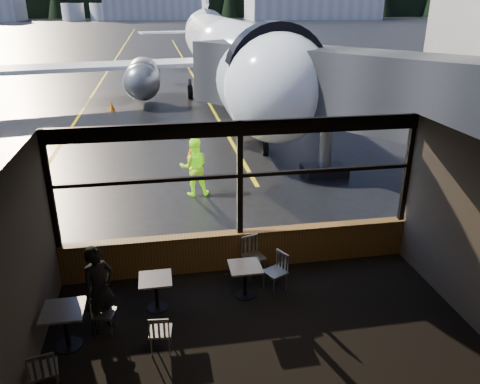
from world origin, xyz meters
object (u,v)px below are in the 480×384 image
object	(u,v)px
jet_bridge	(317,111)
cafe_table_near	(245,281)
chair_left_s	(44,370)
chair_near_n	(254,258)
ground_crew	(194,167)
cafe_table_mid	(156,293)
cone_nose	(191,152)
cafe_table_left	(66,328)
chair_near_e	(275,272)
passenger	(99,290)
chair_mid_s	(161,332)
airliner	(226,8)
chair_mid_w	(104,314)
cone_wing	(112,106)

from	to	relation	value
jet_bridge	cafe_table_near	size ratio (longest dim) A/B	15.31
cafe_table_near	chair_left_s	bearing A→B (deg)	-149.94
chair_near_n	ground_crew	size ratio (longest dim) A/B	0.51
ground_crew	cafe_table_mid	bearing A→B (deg)	78.51
cafe_table_near	cone_nose	world-z (taller)	cafe_table_near
cafe_table_left	cone_nose	distance (m)	11.19
jet_bridge	chair_near_e	bearing A→B (deg)	-114.70
cafe_table_left	passenger	bearing A→B (deg)	34.50
chair_mid_s	passenger	xyz separation A→B (m)	(-1.07, 0.80, 0.47)
chair_left_s	chair_near_n	bearing A→B (deg)	22.39
cafe_table_mid	chair_mid_s	world-z (taller)	chair_mid_s
jet_bridge	airliner	bearing A→B (deg)	93.01
cafe_table_mid	cafe_table_left	world-z (taller)	cafe_table_left
cafe_table_near	chair_mid_w	bearing A→B (deg)	-165.74
cafe_table_left	chair_near_n	world-z (taller)	chair_near_n
cafe_table_mid	cafe_table_left	xyz separation A→B (m)	(-1.60, -0.88, 0.04)
chair_left_s	passenger	size ratio (longest dim) A/B	0.52
passenger	cone_nose	distance (m)	10.66
chair_mid_w	passenger	xyz separation A→B (m)	(-0.05, 0.11, 0.46)
chair_mid_s	cone_wing	size ratio (longest dim) A/B	1.60
cafe_table_mid	cafe_table_near	bearing A→B (deg)	3.93
cafe_table_left	chair_near_e	xyz separation A→B (m)	(4.11, 1.09, 0.04)
chair_near_n	chair_left_s	xyz separation A→B (m)	(-3.93, -2.81, -0.02)
chair_mid_s	chair_mid_w	size ratio (longest dim) A/B	0.99
cafe_table_left	chair_mid_s	distance (m)	1.71
chair_near_e	passenger	world-z (taller)	passenger
jet_bridge	ground_crew	world-z (taller)	jet_bridge
chair_near_e	chair_mid_w	distance (m)	3.56
chair_mid_w	cone_wing	bearing A→B (deg)	-165.50
passenger	chair_mid_w	bearing A→B (deg)	-106.77
chair_mid_s	cafe_table_left	bearing A→B (deg)	172.79
airliner	cone_nose	world-z (taller)	airliner
airliner	jet_bridge	world-z (taller)	airliner
cone_wing	chair_left_s	bearing A→B (deg)	-88.39
cafe_table_mid	chair_near_e	distance (m)	2.52
cafe_table_near	ground_crew	size ratio (longest dim) A/B	0.39
cafe_table_mid	ground_crew	distance (m)	6.18
chair_left_s	chair_near_e	bearing A→B (deg)	13.71
jet_bridge	chair_mid_s	distance (m)	9.95
chair_left_s	cone_wing	xyz separation A→B (m)	(-0.61, 21.65, -0.20)
chair_near_n	jet_bridge	bearing A→B (deg)	-135.86
chair_mid_s	airliner	bearing A→B (deg)	84.98
cafe_table_left	chair_near_n	bearing A→B (deg)	24.73
cafe_table_mid	chair_mid_s	xyz separation A→B (m)	(0.06, -1.28, 0.05)
cafe_table_near	passenger	xyz separation A→B (m)	(-2.85, -0.60, 0.51)
ground_crew	chair_mid_w	bearing A→B (deg)	71.79
cafe_table_near	cafe_table_left	world-z (taller)	cafe_table_left
cafe_table_left	chair_left_s	world-z (taller)	chair_left_s
chair_left_s	cone_wing	world-z (taller)	chair_left_s
chair_left_s	chair_mid_s	bearing A→B (deg)	7.23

